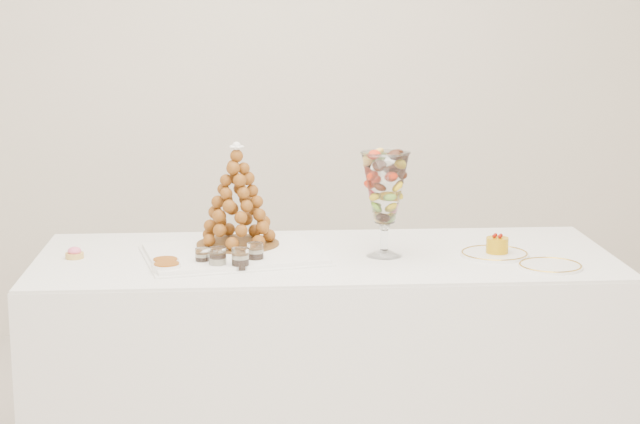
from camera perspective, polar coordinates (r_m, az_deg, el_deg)
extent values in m
cube|color=beige|center=(5.31, -2.94, 8.38)|extent=(4.50, 0.04, 2.80)
cube|color=beige|center=(1.35, 6.14, -0.72)|extent=(4.50, 0.04, 2.80)
cube|color=white|center=(3.91, 0.28, -7.93)|extent=(2.08, 0.89, 0.77)
cube|color=white|center=(3.80, 0.29, -2.38)|extent=(2.07, 0.89, 0.01)
cube|color=white|center=(3.79, -4.62, -2.25)|extent=(0.66, 0.54, 0.02)
cylinder|color=white|center=(3.80, 3.44, -2.18)|extent=(0.13, 0.13, 0.02)
cylinder|color=white|center=(3.78, 3.45, -1.36)|extent=(0.03, 0.03, 0.09)
sphere|color=white|center=(3.77, 3.46, -0.70)|extent=(0.04, 0.04, 0.04)
cylinder|color=white|center=(3.84, 9.29, -2.24)|extent=(0.24, 0.24, 0.01)
cylinder|color=white|center=(3.71, 12.18, -2.84)|extent=(0.22, 0.22, 0.01)
cylinder|color=tan|center=(3.85, -12.96, -2.28)|extent=(0.06, 0.06, 0.02)
ellipsoid|color=#EE628A|center=(3.85, -12.97, -2.03)|extent=(0.05, 0.05, 0.03)
cylinder|color=white|center=(3.66, -6.30, -2.42)|extent=(0.05, 0.05, 0.06)
cylinder|color=white|center=(3.61, -5.54, -2.58)|extent=(0.06, 0.06, 0.06)
cylinder|color=white|center=(3.67, -3.47, -2.23)|extent=(0.06, 0.06, 0.08)
cylinder|color=white|center=(3.60, -5.47, -2.50)|extent=(0.07, 0.07, 0.08)
cylinder|color=white|center=(3.58, -4.27, -2.54)|extent=(0.07, 0.07, 0.08)
cylinder|color=white|center=(3.66, -8.24, -2.75)|extent=(0.09, 0.09, 0.03)
cylinder|color=white|center=(3.59, -8.18, -3.00)|extent=(0.09, 0.09, 0.03)
cylinder|color=brown|center=(3.89, -4.40, -1.69)|extent=(0.30, 0.30, 0.01)
cone|color=brown|center=(3.85, -4.44, 0.96)|extent=(0.27, 0.27, 0.36)
sphere|color=white|center=(3.82, -4.48, 3.47)|extent=(0.04, 0.04, 0.04)
cylinder|color=#C18D09|center=(3.83, 9.43, -1.76)|extent=(0.08, 0.08, 0.06)
sphere|color=maroon|center=(3.83, 9.62, -1.24)|extent=(0.01, 0.01, 0.01)
sphere|color=maroon|center=(3.84, 9.34, -1.21)|extent=(0.01, 0.01, 0.01)
sphere|color=maroon|center=(3.82, 9.27, -1.27)|extent=(0.01, 0.01, 0.01)
sphere|color=maroon|center=(3.81, 9.56, -1.30)|extent=(0.01, 0.01, 0.01)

